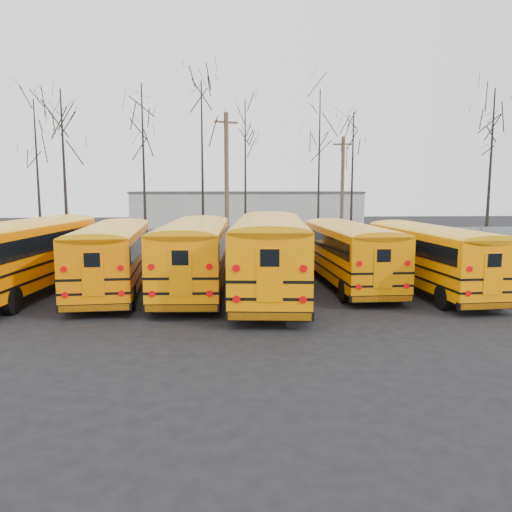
{
  "coord_description": "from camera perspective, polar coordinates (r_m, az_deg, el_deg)",
  "views": [
    {
      "loc": [
        -0.39,
        -18.56,
        4.41
      ],
      "look_at": [
        0.99,
        2.12,
        1.6
      ],
      "focal_mm": 35.0,
      "sensor_mm": 36.0,
      "label": 1
    }
  ],
  "objects": [
    {
      "name": "ground",
      "position": [
        19.08,
        -2.55,
        -5.65
      ],
      "size": [
        120.0,
        120.0,
        0.0
      ],
      "primitive_type": "plane",
      "color": "black",
      "rests_on": "ground"
    },
    {
      "name": "fence",
      "position": [
        30.75,
        -3.06,
        1.34
      ],
      "size": [
        40.0,
        0.04,
        2.0
      ],
      "primitive_type": "cube",
      "color": "gray",
      "rests_on": "ground"
    },
    {
      "name": "distant_building",
      "position": [
        50.67,
        -1.1,
        4.99
      ],
      "size": [
        22.0,
        8.0,
        4.0
      ],
      "primitive_type": "cube",
      "color": "#BCBCB6",
      "rests_on": "ground"
    },
    {
      "name": "bus_a",
      "position": [
        23.04,
        -24.64,
        0.65
      ],
      "size": [
        3.76,
        11.51,
        3.17
      ],
      "rotation": [
        0.0,
        0.0,
        -0.1
      ],
      "color": "black",
      "rests_on": "ground"
    },
    {
      "name": "bus_b",
      "position": [
        22.02,
        -16.03,
        0.47
      ],
      "size": [
        3.2,
        10.78,
        2.98
      ],
      "rotation": [
        0.0,
        0.0,
        0.07
      ],
      "color": "black",
      "rests_on": "ground"
    },
    {
      "name": "bus_c",
      "position": [
        21.44,
        -6.98,
        0.73
      ],
      "size": [
        3.03,
        11.2,
        3.11
      ],
      "rotation": [
        0.0,
        0.0,
        -0.04
      ],
      "color": "black",
      "rests_on": "ground"
    },
    {
      "name": "bus_d",
      "position": [
        20.46,
        1.6,
        0.83
      ],
      "size": [
        3.86,
        12.12,
        3.34
      ],
      "rotation": [
        0.0,
        0.0,
        -0.1
      ],
      "color": "black",
      "rests_on": "ground"
    },
    {
      "name": "bus_e",
      "position": [
        22.91,
        10.52,
        0.8
      ],
      "size": [
        2.65,
        10.44,
        2.91
      ],
      "rotation": [
        0.0,
        0.0,
        0.03
      ],
      "color": "black",
      "rests_on": "ground"
    },
    {
      "name": "bus_f",
      "position": [
        22.65,
        19.21,
        0.4
      ],
      "size": [
        3.06,
        10.45,
        2.89
      ],
      "rotation": [
        0.0,
        0.0,
        0.07
      ],
      "color": "black",
      "rests_on": "ground"
    },
    {
      "name": "utility_pole_left",
      "position": [
        33.57,
        -3.38,
        8.37
      ],
      "size": [
        1.57,
        0.79,
        9.35
      ],
      "rotation": [
        0.0,
        0.0,
        0.42
      ],
      "color": "brown",
      "rests_on": "ground"
    },
    {
      "name": "utility_pole_right",
      "position": [
        37.05,
        9.82,
        7.23
      ],
      "size": [
        1.44,
        0.36,
        8.11
      ],
      "rotation": [
        0.0,
        0.0,
        -0.18
      ],
      "color": "brown",
      "rests_on": "ground"
    },
    {
      "name": "tree_1",
      "position": [
        37.02,
        -23.67,
        8.2
      ],
      "size": [
        0.26,
        0.26,
        10.27
      ],
      "primitive_type": "cone",
      "color": "black",
      "rests_on": "ground"
    },
    {
      "name": "tree_2",
      "position": [
        33.55,
        -21.04,
        8.59
      ],
      "size": [
        0.26,
        0.26,
        10.43
      ],
      "primitive_type": "cone",
      "color": "black",
      "rests_on": "ground"
    },
    {
      "name": "tree_3",
      "position": [
        35.75,
        -12.7,
        9.66
      ],
      "size": [
        0.26,
        0.26,
        11.47
      ],
      "primitive_type": "cone",
      "color": "black",
      "rests_on": "ground"
    },
    {
      "name": "tree_4",
      "position": [
        32.27,
        -6.14,
        9.68
      ],
      "size": [
        0.26,
        0.26,
        11.08
      ],
      "primitive_type": "cone",
      "color": "black",
      "rests_on": "ground"
    },
    {
      "name": "tree_5",
      "position": [
        35.48,
        -1.23,
        9.08
      ],
      "size": [
        0.26,
        0.26,
        10.51
      ],
      "primitive_type": "cone",
      "color": "black",
      "rests_on": "ground"
    },
    {
      "name": "tree_6",
      "position": [
        35.73,
        7.2,
        9.55
      ],
      "size": [
        0.26,
        0.26,
        11.18
      ],
      "primitive_type": "cone",
      "color": "black",
      "rests_on": "ground"
    },
    {
      "name": "tree_7",
      "position": [
        37.17,
        10.92,
        8.36
      ],
      "size": [
        0.26,
        0.26,
        9.83
      ],
      "primitive_type": "cone",
      "color": "black",
      "rests_on": "ground"
    },
    {
      "name": "tree_8",
      "position": [
        38.53,
        25.18,
        8.74
      ],
      "size": [
        0.26,
        0.26,
        11.17
      ],
      "primitive_type": "cone",
      "color": "black",
      "rests_on": "ground"
    }
  ]
}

